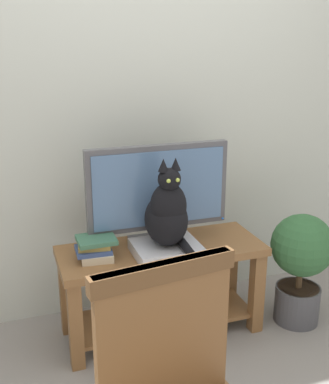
{
  "coord_description": "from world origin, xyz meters",
  "views": [
    {
      "loc": [
        -0.79,
        -1.87,
        1.67
      ],
      "look_at": [
        0.01,
        0.44,
        0.88
      ],
      "focal_mm": 45.56,
      "sensor_mm": 36.0,
      "label": 1
    }
  ],
  "objects_px": {
    "tv": "(158,192)",
    "potted_plant": "(301,261)",
    "media_box": "(166,249)",
    "cat": "(167,213)",
    "book_stack": "(95,248)",
    "tv_stand": "(162,276)"
  },
  "relations": [
    {
      "from": "potted_plant",
      "to": "book_stack",
      "type": "bearing_deg",
      "value": 173.2
    },
    {
      "from": "book_stack",
      "to": "potted_plant",
      "type": "height_order",
      "value": "potted_plant"
    },
    {
      "from": "media_box",
      "to": "book_stack",
      "type": "bearing_deg",
      "value": 168.63
    },
    {
      "from": "tv_stand",
      "to": "potted_plant",
      "type": "height_order",
      "value": "potted_plant"
    },
    {
      "from": "book_stack",
      "to": "potted_plant",
      "type": "xyz_separation_m",
      "value": [
        1.19,
        -0.14,
        -0.2
      ]
    },
    {
      "from": "tv_stand",
      "to": "cat",
      "type": "bearing_deg",
      "value": -92.36
    },
    {
      "from": "book_stack",
      "to": "cat",
      "type": "bearing_deg",
      "value": -13.45
    },
    {
      "from": "tv",
      "to": "potted_plant",
      "type": "relative_size",
      "value": 1.17
    },
    {
      "from": "tv_stand",
      "to": "book_stack",
      "type": "relative_size",
      "value": 5.33
    },
    {
      "from": "tv_stand",
      "to": "book_stack",
      "type": "bearing_deg",
      "value": -176.79
    },
    {
      "from": "cat",
      "to": "potted_plant",
      "type": "relative_size",
      "value": 0.71
    },
    {
      "from": "media_box",
      "to": "tv",
      "type": "bearing_deg",
      "value": 87.88
    },
    {
      "from": "tv",
      "to": "book_stack",
      "type": "xyz_separation_m",
      "value": [
        -0.38,
        -0.08,
        -0.25
      ]
    },
    {
      "from": "media_box",
      "to": "cat",
      "type": "xyz_separation_m",
      "value": [
        0.0,
        -0.01,
        0.21
      ]
    },
    {
      "from": "media_box",
      "to": "cat",
      "type": "relative_size",
      "value": 0.72
    },
    {
      "from": "potted_plant",
      "to": "cat",
      "type": "bearing_deg",
      "value": 176.3
    },
    {
      "from": "tv_stand",
      "to": "tv",
      "type": "relative_size",
      "value": 1.44
    },
    {
      "from": "tv",
      "to": "potted_plant",
      "type": "height_order",
      "value": "tv"
    },
    {
      "from": "tv_stand",
      "to": "media_box",
      "type": "distance_m",
      "value": 0.23
    },
    {
      "from": "tv_stand",
      "to": "cat",
      "type": "relative_size",
      "value": 2.37
    },
    {
      "from": "cat",
      "to": "tv",
      "type": "bearing_deg",
      "value": 88.42
    },
    {
      "from": "cat",
      "to": "potted_plant",
      "type": "xyz_separation_m",
      "value": [
        0.82,
        -0.05,
        -0.38
      ]
    }
  ]
}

